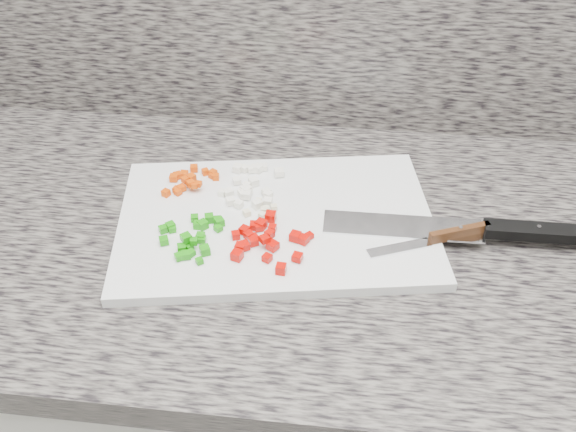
% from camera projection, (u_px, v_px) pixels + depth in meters
% --- Properties ---
extents(cabinet, '(3.92, 0.62, 0.86)m').
position_uv_depth(cabinet, '(333.00, 421.00, 1.22)').
color(cabinet, beige).
rests_on(cabinet, ground).
extents(countertop, '(3.96, 0.64, 0.04)m').
position_uv_depth(countertop, '(347.00, 243.00, 0.93)').
color(countertop, '#635E57').
rests_on(countertop, cabinet).
extents(cutting_board, '(0.50, 0.38, 0.02)m').
position_uv_depth(cutting_board, '(276.00, 221.00, 0.93)').
color(cutting_board, silver).
rests_on(cutting_board, countertop).
extents(carrot_pile, '(0.08, 0.08, 0.02)m').
position_uv_depth(carrot_pile, '(189.00, 180.00, 0.98)').
color(carrot_pile, '#D44104').
rests_on(carrot_pile, cutting_board).
extents(onion_pile, '(0.09, 0.11, 0.01)m').
position_uv_depth(onion_pile, '(250.00, 185.00, 0.98)').
color(onion_pile, white).
rests_on(onion_pile, cutting_board).
extents(green_pepper_pile, '(0.09, 0.10, 0.02)m').
position_uv_depth(green_pepper_pile, '(194.00, 235.00, 0.88)').
color(green_pepper_pile, '#1A8B0C').
rests_on(green_pepper_pile, cutting_board).
extents(red_pepper_pile, '(0.12, 0.12, 0.02)m').
position_uv_depth(red_pepper_pile, '(265.00, 239.00, 0.88)').
color(red_pepper_pile, '#BE0902').
rests_on(red_pepper_pile, cutting_board).
extents(garlic_pile, '(0.05, 0.05, 0.01)m').
position_uv_depth(garlic_pile, '(262.00, 210.00, 0.93)').
color(garlic_pile, beige).
rests_on(garlic_pile, cutting_board).
extents(chef_knife, '(0.37, 0.05, 0.02)m').
position_uv_depth(chef_knife, '(490.00, 230.00, 0.89)').
color(chef_knife, silver).
rests_on(chef_knife, cutting_board).
extents(paring_knife, '(0.17, 0.08, 0.02)m').
position_uv_depth(paring_knife, '(444.00, 236.00, 0.88)').
color(paring_knife, silver).
rests_on(paring_knife, cutting_board).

